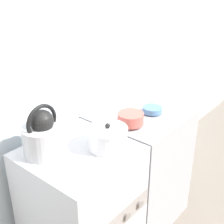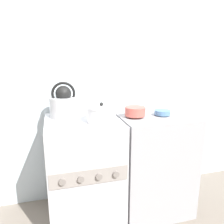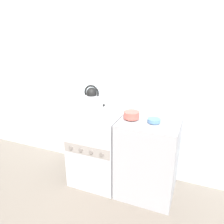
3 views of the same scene
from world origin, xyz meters
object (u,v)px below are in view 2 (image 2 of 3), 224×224
(enamel_bowl, at_px, (135,111))
(small_ceramic_bowl, at_px, (162,112))
(stove, at_px, (84,171))
(cooking_pot, at_px, (102,114))
(kettle, at_px, (64,104))

(enamel_bowl, relative_size, small_ceramic_bowl, 1.26)
(stove, distance_m, enamel_bowl, 0.63)
(stove, relative_size, enamel_bowl, 5.32)
(enamel_bowl, bearing_deg, cooking_pot, -168.68)
(kettle, relative_size, small_ceramic_bowl, 2.19)
(cooking_pot, relative_size, enamel_bowl, 1.34)
(stove, height_order, small_ceramic_bowl, small_ceramic_bowl)
(kettle, bearing_deg, small_ceramic_bowl, -12.69)
(enamel_bowl, bearing_deg, kettle, 162.85)
(kettle, xyz_separation_m, enamel_bowl, (0.53, -0.16, -0.06))
(stove, distance_m, cooking_pot, 0.51)
(cooking_pot, bearing_deg, small_ceramic_bowl, 5.36)
(stove, relative_size, small_ceramic_bowl, 6.72)
(stove, relative_size, kettle, 3.07)
(stove, distance_m, small_ceramic_bowl, 0.79)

